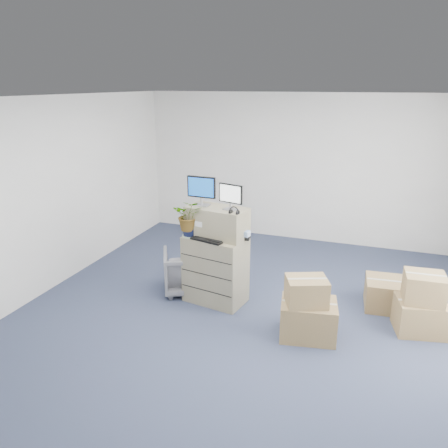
{
  "coord_description": "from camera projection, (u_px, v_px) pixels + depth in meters",
  "views": [
    {
      "loc": [
        1.48,
        -4.72,
        2.97
      ],
      "look_at": [
        -0.36,
        0.4,
        1.2
      ],
      "focal_mm": 35.0,
      "sensor_mm": 36.0,
      "label": 1
    }
  ],
  "objects": [
    {
      "name": "ground",
      "position": [
        240.0,
        324.0,
        5.61
      ],
      "size": [
        7.0,
        7.0,
        0.0
      ],
      "primitive_type": "plane",
      "color": "#282F49",
      "rests_on": "ground"
    },
    {
      "name": "wall_back",
      "position": [
        297.0,
        168.0,
        8.32
      ],
      "size": [
        6.0,
        0.02,
        2.8
      ],
      "primitive_type": "cube",
      "color": "silver",
      "rests_on": "ground"
    },
    {
      "name": "filing_cabinet_lower",
      "position": [
        216.0,
        269.0,
        6.09
      ],
      "size": [
        0.89,
        0.63,
        0.96
      ],
      "primitive_type": "cube",
      "rotation": [
        0.0,
        0.0,
        -0.17
      ],
      "color": "gray",
      "rests_on": "ground"
    },
    {
      "name": "filing_cabinet_upper",
      "position": [
        217.0,
        222.0,
        5.91
      ],
      "size": [
        0.88,
        0.54,
        0.41
      ],
      "primitive_type": "cube",
      "rotation": [
        0.0,
        0.0,
        -0.17
      ],
      "color": "gray",
      "rests_on": "filing_cabinet_lower"
    },
    {
      "name": "monitor_left",
      "position": [
        201.0,
        189.0,
        5.87
      ],
      "size": [
        0.41,
        0.16,
        0.4
      ],
      "rotation": [
        0.0,
        0.0,
        -0.04
      ],
      "color": "#99999E",
      "rests_on": "filing_cabinet_upper"
    },
    {
      "name": "monitor_right",
      "position": [
        231.0,
        196.0,
        5.68
      ],
      "size": [
        0.34,
        0.18,
        0.35
      ],
      "rotation": [
        0.0,
        0.0,
        -0.27
      ],
      "color": "#99999E",
      "rests_on": "filing_cabinet_upper"
    },
    {
      "name": "headphones",
      "position": [
        234.0,
        211.0,
        5.56
      ],
      "size": [
        0.13,
        0.04,
        0.13
      ],
      "primitive_type": "torus",
      "rotation": [
        1.57,
        0.0,
        -0.17
      ],
      "color": "black",
      "rests_on": "filing_cabinet_upper"
    },
    {
      "name": "keyboard",
      "position": [
        208.0,
        240.0,
        5.81
      ],
      "size": [
        0.49,
        0.3,
        0.02
      ],
      "primitive_type": "cube",
      "rotation": [
        0.0,
        0.0,
        -0.24
      ],
      "color": "black",
      "rests_on": "filing_cabinet_lower"
    },
    {
      "name": "mouse",
      "position": [
        234.0,
        242.0,
        5.71
      ],
      "size": [
        0.1,
        0.08,
        0.03
      ],
      "primitive_type": "ellipsoid",
      "rotation": [
        0.0,
        0.0,
        -0.3
      ],
      "color": "silver",
      "rests_on": "filing_cabinet_lower"
    },
    {
      "name": "water_bottle",
      "position": [
        225.0,
        228.0,
        5.89
      ],
      "size": [
        0.08,
        0.08,
        0.26
      ],
      "primitive_type": "cylinder",
      "color": "gray",
      "rests_on": "filing_cabinet_lower"
    },
    {
      "name": "phone_dock",
      "position": [
        215.0,
        234.0,
        5.95
      ],
      "size": [
        0.07,
        0.06,
        0.13
      ],
      "rotation": [
        0.0,
        0.0,
        -0.17
      ],
      "color": "silver",
      "rests_on": "filing_cabinet_lower"
    },
    {
      "name": "external_drive",
      "position": [
        243.0,
        237.0,
        5.87
      ],
      "size": [
        0.2,
        0.16,
        0.06
      ],
      "primitive_type": "cube",
      "rotation": [
        0.0,
        0.0,
        0.11
      ],
      "color": "black",
      "rests_on": "filing_cabinet_lower"
    },
    {
      "name": "tissue_box",
      "position": [
        242.0,
        233.0,
        5.82
      ],
      "size": [
        0.21,
        0.13,
        0.07
      ],
      "primitive_type": "cube",
      "rotation": [
        0.0,
        0.0,
        -0.15
      ],
      "color": "#3868BF",
      "rests_on": "external_drive"
    },
    {
      "name": "potted_plant",
      "position": [
        189.0,
        219.0,
        5.9
      ],
      "size": [
        0.45,
        0.49,
        0.42
      ],
      "rotation": [
        0.0,
        0.0,
        -0.17
      ],
      "color": "#9EBE99",
      "rests_on": "filing_cabinet_lower"
    },
    {
      "name": "office_chair",
      "position": [
        187.0,
        269.0,
        6.43
      ],
      "size": [
        0.89,
        0.87,
        0.69
      ],
      "primitive_type": "imported",
      "rotation": [
        0.0,
        0.0,
        3.62
      ],
      "color": "#5C5D61",
      "rests_on": "ground"
    },
    {
      "name": "cardboard_boxes",
      "position": [
        368.0,
        305.0,
        5.47
      ],
      "size": [
        1.99,
        1.7,
        0.78
      ],
      "color": "olive",
      "rests_on": "ground"
    }
  ]
}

